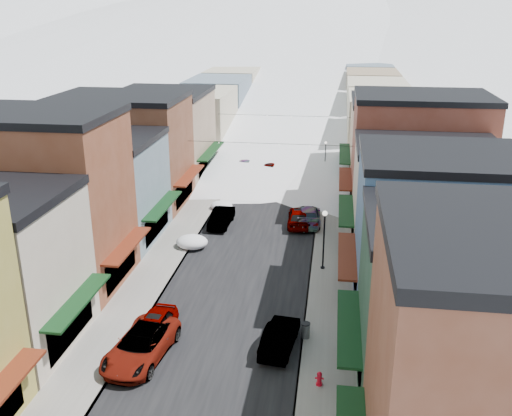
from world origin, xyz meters
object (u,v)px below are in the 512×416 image
(fire_hydrant, at_px, (319,379))
(streetlamp_near, at_px, (324,232))
(car_green_sedan, at_px, (280,336))
(car_white_suv, at_px, (141,345))
(car_silver_sedan, at_px, (153,327))
(car_dark_hatch, at_px, (221,218))
(trash_can, at_px, (305,330))

(fire_hydrant, relative_size, streetlamp_near, 0.17)
(streetlamp_near, bearing_deg, car_green_sedan, -101.38)
(car_green_sedan, height_order, streetlamp_near, streetlamp_near)
(car_white_suv, relative_size, car_silver_sedan, 1.29)
(car_dark_hatch, distance_m, streetlamp_near, 12.61)
(car_silver_sedan, xyz_separation_m, trash_can, (9.07, 1.19, -0.16))
(car_dark_hatch, distance_m, car_green_sedan, 20.22)
(car_white_suv, xyz_separation_m, streetlamp_near, (9.89, 13.01, 2.24))
(car_silver_sedan, bearing_deg, car_green_sedan, 4.97)
(car_dark_hatch, xyz_separation_m, car_green_sedan, (7.26, -18.87, 0.00))
(trash_can, bearing_deg, car_dark_hatch, 116.09)
(car_white_suv, height_order, car_green_sedan, car_white_suv)
(car_white_suv, xyz_separation_m, fire_hydrant, (10.14, -1.23, -0.33))
(car_silver_sedan, relative_size, car_dark_hatch, 1.01)
(car_dark_hatch, xyz_separation_m, streetlamp_near, (9.45, -8.02, 2.31))
(car_silver_sedan, bearing_deg, streetlamp_near, 52.42)
(car_green_sedan, bearing_deg, car_white_suv, 22.18)
(car_white_suv, relative_size, trash_can, 6.30)
(car_green_sedan, height_order, fire_hydrant, car_green_sedan)
(car_green_sedan, bearing_deg, streetlamp_near, -94.80)
(car_white_suv, bearing_deg, car_silver_sedan, 94.84)
(car_dark_hatch, bearing_deg, streetlamp_near, -38.30)
(fire_hydrant, bearing_deg, car_silver_sedan, 161.90)
(car_silver_sedan, height_order, car_green_sedan, car_silver_sedan)
(car_white_suv, bearing_deg, car_green_sedan, 22.44)
(fire_hydrant, distance_m, streetlamp_near, 14.47)
(trash_can, distance_m, streetlamp_near, 10.08)
(car_silver_sedan, bearing_deg, fire_hydrant, -13.79)
(car_dark_hatch, relative_size, streetlamp_near, 1.00)
(car_white_suv, distance_m, streetlamp_near, 16.49)
(streetlamp_near, bearing_deg, car_white_suv, -127.25)
(trash_can, relative_size, streetlamp_near, 0.21)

